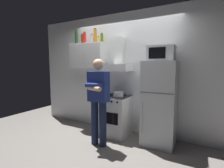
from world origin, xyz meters
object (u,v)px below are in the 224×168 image
object	(u,v)px
stove_oven	(115,115)
refrigerator	(160,103)
bottle_liquor_amber	(95,36)
bottle_canister_steel	(92,39)
bottle_olive_oil	(102,38)
microwave	(161,54)
person_standing	(98,99)
bottle_spice_jar	(98,40)
upper_cabinet	(88,56)
range_hood	(118,62)
cooking_pot	(118,94)
bottle_wine_green	(76,37)
bottle_soda_red	(85,38)
bottle_beer_brown	(82,39)

from	to	relation	value
stove_oven	refrigerator	xyz separation A→B (m)	(0.95, 0.00, 0.37)
bottle_liquor_amber	bottle_canister_steel	world-z (taller)	bottle_liquor_amber
stove_oven	bottle_olive_oil	world-z (taller)	bottle_olive_oil
microwave	person_standing	bearing A→B (deg)	-148.00
bottle_liquor_amber	bottle_spice_jar	size ratio (longest dim) A/B	2.18
upper_cabinet	stove_oven	xyz separation A→B (m)	(0.80, -0.13, -1.32)
refrigerator	bottle_canister_steel	world-z (taller)	bottle_canister_steel
person_standing	bottle_canister_steel	xyz separation A→B (m)	(-0.65, 0.76, 1.25)
range_hood	cooking_pot	bearing A→B (deg)	-62.12
upper_cabinet	bottle_olive_oil	xyz separation A→B (m)	(0.36, 0.04, 0.40)
person_standing	refrigerator	bearing A→B (deg)	31.23
range_hood	bottle_wine_green	bearing A→B (deg)	-178.85
bottle_soda_red	bottle_spice_jar	bearing A→B (deg)	2.42
stove_oven	bottle_canister_steel	xyz separation A→B (m)	(-0.70, 0.15, 1.72)
bottle_beer_brown	bottle_canister_steel	size ratio (longest dim) A/B	1.12
bottle_soda_red	bottle_beer_brown	distance (m)	0.09
bottle_spice_jar	cooking_pot	bearing A→B (deg)	-21.91
upper_cabinet	bottle_liquor_amber	bearing A→B (deg)	2.45
bottle_soda_red	bottle_canister_steel	distance (m)	0.20
upper_cabinet	microwave	xyz separation A→B (m)	(1.75, -0.11, -0.01)
person_standing	bottle_wine_green	xyz separation A→B (m)	(-1.09, 0.71, 1.32)
bottle_liquor_amber	bottle_olive_oil	xyz separation A→B (m)	(0.16, 0.03, -0.06)
refrigerator	bottle_beer_brown	xyz separation A→B (m)	(-1.94, 0.15, 1.37)
bottle_wine_green	bottle_canister_steel	size ratio (longest dim) A/B	1.58
person_standing	cooking_pot	xyz separation A→B (m)	(0.18, 0.49, 0.03)
person_standing	bottle_spice_jar	bearing A→B (deg)	121.94
bottle_beer_brown	bottle_olive_oil	xyz separation A→B (m)	(0.55, 0.01, -0.01)
bottle_wine_green	bottle_olive_oil	size ratio (longest dim) A/B	1.60
bottle_beer_brown	person_standing	bearing A→B (deg)	-38.78
bottle_spice_jar	bottle_olive_oil	bearing A→B (deg)	17.18
range_hood	refrigerator	xyz separation A→B (m)	(0.95, -0.13, -0.80)
upper_cabinet	stove_oven	size ratio (longest dim) A/B	1.03
bottle_beer_brown	bottle_wine_green	bearing A→B (deg)	-162.31
upper_cabinet	bottle_spice_jar	world-z (taller)	bottle_spice_jar
bottle_spice_jar	bottle_olive_oil	distance (m)	0.09
upper_cabinet	bottle_wine_green	distance (m)	0.58
bottle_beer_brown	bottle_olive_oil	distance (m)	0.56
stove_oven	bottle_wine_green	bearing A→B (deg)	174.81
upper_cabinet	refrigerator	xyz separation A→B (m)	(1.75, -0.12, -0.95)
bottle_spice_jar	bottle_wine_green	distance (m)	0.64
upper_cabinet	bottle_beer_brown	world-z (taller)	bottle_beer_brown
range_hood	person_standing	distance (m)	1.01
bottle_beer_brown	stove_oven	bearing A→B (deg)	-8.67
upper_cabinet	bottle_canister_steel	bearing A→B (deg)	15.86
refrigerator	bottle_wine_green	xyz separation A→B (m)	(-2.09, 0.10, 1.42)
range_hood	bottle_soda_red	distance (m)	1.08
refrigerator	cooking_pot	bearing A→B (deg)	-171.68
bottle_beer_brown	range_hood	bearing A→B (deg)	-1.42
bottle_wine_green	bottle_canister_steel	bearing A→B (deg)	6.37
range_hood	bottle_canister_steel	distance (m)	0.90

